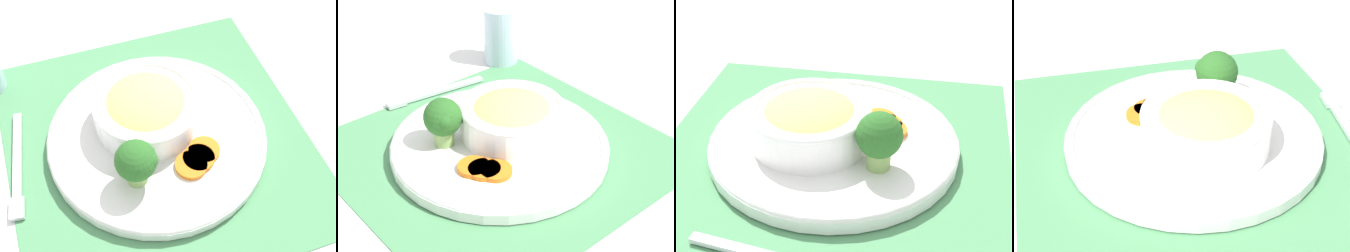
# 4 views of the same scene
# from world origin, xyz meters

# --- Properties ---
(ground_plane) EXTENTS (4.00, 4.00, 0.00)m
(ground_plane) POSITION_xyz_m (0.00, 0.00, 0.00)
(ground_plane) COLOR white
(placemat) EXTENTS (0.46, 0.47, 0.00)m
(placemat) POSITION_xyz_m (0.00, 0.00, 0.00)
(placemat) COLOR #4C8C59
(placemat) RESTS_ON ground_plane
(plate) EXTENTS (0.32, 0.32, 0.02)m
(plate) POSITION_xyz_m (0.00, 0.00, 0.02)
(plate) COLOR white
(plate) RESTS_ON placemat
(bowl) EXTENTS (0.16, 0.16, 0.06)m
(bowl) POSITION_xyz_m (0.01, -0.03, 0.05)
(bowl) COLOR white
(bowl) RESTS_ON plate
(broccoli_floret) EXTENTS (0.06, 0.06, 0.07)m
(broccoli_floret) POSITION_xyz_m (0.05, 0.07, 0.06)
(broccoli_floret) COLOR #84AD5B
(broccoli_floret) RESTS_ON plate
(carrot_slice_near) EXTENTS (0.05, 0.05, 0.01)m
(carrot_slice_near) POSITION_xyz_m (-0.03, 0.07, 0.02)
(carrot_slice_near) COLOR orange
(carrot_slice_near) RESTS_ON plate
(carrot_slice_middle) EXTENTS (0.05, 0.05, 0.01)m
(carrot_slice_middle) POSITION_xyz_m (-0.04, 0.06, 0.02)
(carrot_slice_middle) COLOR orange
(carrot_slice_middle) RESTS_ON plate
(carrot_slice_far) EXTENTS (0.05, 0.05, 0.01)m
(carrot_slice_far) POSITION_xyz_m (-0.06, 0.05, 0.02)
(carrot_slice_far) COLOR orange
(carrot_slice_far) RESTS_ON plate
(fork) EXTENTS (0.03, 0.18, 0.01)m
(fork) POSITION_xyz_m (0.21, 0.00, 0.01)
(fork) COLOR silver
(fork) RESTS_ON placemat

